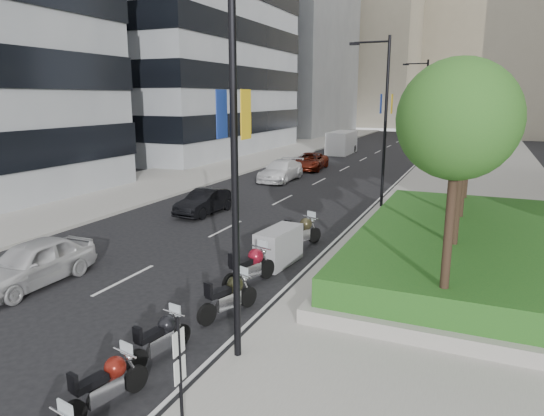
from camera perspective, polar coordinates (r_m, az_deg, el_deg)
The scene contains 29 objects.
ground at distance 13.46m, azimuth -23.20°, elevation -14.43°, with size 160.00×160.00×0.00m, color black.
sidewalk_right at distance 38.44m, azimuth 23.04°, elevation 3.11°, with size 10.00×100.00×0.15m, color #9E9B93.
sidewalk_left at distance 43.83m, azimuth -5.59°, elevation 5.17°, with size 8.00×100.00×0.15m, color #9E9B93.
lane_edge at distance 38.82m, azimuth 15.20°, elevation 3.68°, with size 0.12×100.00×0.01m, color silver.
lane_centre at distance 39.87m, azimuth 7.79°, elevation 4.24°, with size 0.12×100.00×0.01m, color silver.
building_grey_far at distance 85.19m, azimuth 0.42°, elevation 19.03°, with size 22.00×26.00×30.00m, color gray.
building_cream_left at distance 111.87m, azimuth 9.77°, elevation 18.43°, with size 26.00×24.00×34.00m, color #B7AD93.
building_cream_centre at distance 128.85m, azimuth 21.18°, elevation 17.92°, with size 30.00×24.00×38.00m, color #B7AD93.
planter at distance 18.87m, azimuth 25.26°, elevation -5.61°, with size 10.00×14.00×0.40m, color #A29E97.
hedge at distance 18.70m, azimuth 25.43°, elevation -3.86°, with size 9.40×13.40×0.80m, color #164D1A.
tree_0 at distance 12.02m, azimuth 21.05°, elevation 9.59°, with size 2.80×2.80×6.30m.
tree_1 at distance 16.01m, azimuth 21.76°, elevation 10.16°, with size 2.80×2.80×6.30m.
tree_2 at distance 20.01m, azimuth 22.19°, elevation 10.50°, with size 2.80×2.80×6.30m.
tree_3 at distance 24.00m, azimuth 22.47°, elevation 10.73°, with size 2.80×2.80×6.30m.
lamp_post_0 at distance 10.28m, azimuth -5.26°, elevation 7.95°, with size 2.34×0.45×9.00m.
lamp_post_1 at distance 26.47m, azimuth 12.91°, elevation 10.70°, with size 2.34×0.45×9.00m.
lamp_post_2 at distance 44.27m, azimuth 17.35°, elevation 11.22°, with size 2.34×0.45×9.00m.
parking_sign at distance 8.61m, azimuth -10.75°, elevation -18.78°, with size 0.06×0.32×2.50m.
motorcycle_1 at distance 10.48m, azimuth -18.86°, elevation -18.94°, with size 0.69×1.99×1.00m.
motorcycle_2 at distance 11.88m, azimuth -12.94°, elevation -14.60°, with size 0.66×1.96×0.98m.
motorcycle_3 at distance 13.68m, azimuth -5.06°, elevation -10.23°, with size 0.92×2.10×1.08m.
motorcycle_4 at distance 15.66m, azimuth -2.56°, elevation -6.93°, with size 0.95×2.31×1.18m.
motorcycle_5 at distance 17.53m, azimuth 0.81°, elevation -4.59°, with size 1.10×2.34×1.34m.
motorcycle_6 at distance 19.59m, azimuth 3.49°, elevation -2.84°, with size 1.10×2.25×1.18m.
car_a at distance 17.47m, azimuth -26.36°, elevation -5.82°, with size 1.74×4.31×1.47m, color silver.
car_b at distance 25.37m, azimuth -7.87°, elevation 0.74°, with size 1.36×3.90×1.28m, color black.
car_c at distance 35.27m, azimuth 1.05°, elevation 4.44°, with size 2.06×5.08×1.47m, color white.
car_d at distance 40.76m, azimuth 4.47°, elevation 5.49°, with size 2.30×4.98×1.38m, color #58150A.
delivery_van at distance 52.62m, azimuth 8.14°, elevation 7.51°, with size 2.22×5.61×2.34m.
Camera 1 is at (9.05, -7.99, 5.95)m, focal length 32.00 mm.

